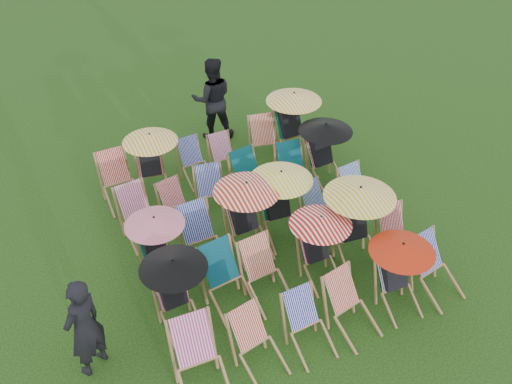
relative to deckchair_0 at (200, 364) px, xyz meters
name	(u,v)px	position (x,y,z in m)	size (l,w,h in m)	color
ground	(262,244)	(2.07, 2.26, -0.51)	(100.00, 100.00, 0.00)	black
deckchair_0	(200,364)	(0.00, 0.00, 0.00)	(0.72, 0.98, 1.03)	#A2734C
deckchair_1	(258,345)	(0.86, -0.02, -0.06)	(0.74, 0.92, 0.90)	#A2734C
deckchair_2	(309,326)	(1.68, -0.05, -0.07)	(0.63, 0.85, 0.88)	#A2734C
deckchair_3	(352,307)	(2.43, -0.04, -0.05)	(0.77, 0.96, 0.93)	#A2734C
deckchair_4	(399,275)	(3.34, 0.07, 0.12)	(1.02, 1.06, 1.21)	#A2734C
deckchair_5	(437,269)	(4.09, 0.02, -0.03)	(0.78, 0.98, 0.96)	#A2734C
deckchair_6	(176,292)	(0.11, 1.25, 0.13)	(1.02, 1.08, 1.22)	#A2734C
deckchair_7	(229,282)	(0.96, 1.22, 0.00)	(0.79, 1.01, 1.02)	#A2734C
deckchair_8	(266,274)	(1.57, 1.13, -0.03)	(0.72, 0.94, 0.96)	#A2734C
deckchair_9	(320,247)	(2.56, 1.15, 0.13)	(1.02, 1.07, 1.21)	#A2734C
deckchair_10	(357,224)	(3.35, 1.27, 0.25)	(1.22, 1.28, 1.44)	#A2734C
deckchair_11	(396,233)	(4.07, 1.08, -0.10)	(0.67, 0.85, 0.83)	#A2734C
deckchair_12	(157,247)	(0.18, 2.35, 0.10)	(0.99, 1.05, 1.17)	#A2734C
deckchair_13	(202,239)	(0.96, 2.32, -0.01)	(0.70, 0.95, 1.01)	#A2734C
deckchair_14	(247,217)	(1.79, 2.29, 0.21)	(1.15, 1.21, 1.36)	#A2734C
deckchair_15	(280,204)	(2.48, 2.37, 0.19)	(1.13, 1.18, 1.33)	#A2734C
deckchair_16	(320,208)	(3.26, 2.28, -0.11)	(0.66, 0.83, 0.81)	#A2734C
deckchair_17	(359,194)	(4.13, 2.27, -0.07)	(0.69, 0.89, 0.90)	#A2734C
deckchair_18	(140,216)	(0.18, 3.42, -0.04)	(0.72, 0.94, 0.96)	#A2734C
deckchair_19	(178,206)	(0.92, 3.46, -0.10)	(0.69, 0.85, 0.82)	#A2734C
deckchair_20	(212,195)	(1.60, 3.47, -0.06)	(0.73, 0.92, 0.90)	#A2734C
deckchair_21	(253,181)	(2.46, 3.47, -0.01)	(0.78, 1.00, 1.00)	#A2734C
deckchair_22	(295,172)	(3.34, 3.38, -0.03)	(0.74, 0.95, 0.96)	#A2734C
deckchair_23	(325,152)	(4.09, 3.48, 0.17)	(1.08, 1.15, 1.29)	#A2734C
deckchair_24	(119,181)	(0.13, 4.61, -0.02)	(0.67, 0.92, 0.98)	#A2734C
deckchair_25	(151,163)	(0.82, 4.66, 0.16)	(1.08, 1.15, 1.28)	#A2734C
deckchair_26	(195,162)	(1.72, 4.67, -0.10)	(0.61, 0.81, 0.83)	#A2734C
deckchair_27	(225,158)	(2.35, 4.55, -0.10)	(0.57, 0.78, 0.83)	#A2734C
deckchair_28	(266,143)	(3.32, 4.62, -0.04)	(0.79, 0.98, 0.95)	#A2734C
deckchair_29	(294,123)	(4.02, 4.67, 0.23)	(1.19, 1.25, 1.41)	#A2734C
person_left	(84,327)	(-1.28, 1.00, 0.33)	(0.62, 0.41, 1.69)	black
person_rear	(212,99)	(2.72, 6.09, 0.45)	(0.93, 0.73, 1.92)	black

